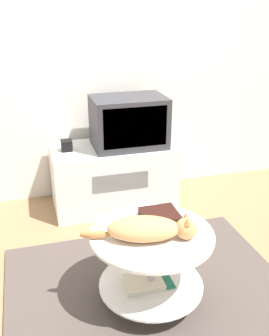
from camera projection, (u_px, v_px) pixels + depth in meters
name	position (u px, v px, depth m)	size (l,w,h in m)	color
ground_plane	(155.00, 304.00, 2.29)	(12.00, 12.00, 0.00)	#93704C
wall_back	(95.00, 45.00, 3.20)	(8.00, 0.05, 2.60)	silver
rug	(155.00, 302.00, 2.28)	(1.69, 1.54, 0.02)	#4C423D
tv_stand	(113.00, 176.00, 3.32)	(1.01, 0.51, 0.53)	silver
tv	(129.00, 122.00, 3.15)	(0.58, 0.40, 0.40)	#333338
speaker	(67.00, 145.00, 3.10)	(0.09, 0.09, 0.09)	black
coffee_table	(151.00, 260.00, 2.18)	(0.68, 0.68, 0.45)	#B2B2B7
dvd_box	(160.00, 216.00, 2.24)	(0.21, 0.19, 0.05)	black
cat	(149.00, 229.00, 2.04)	(0.60, 0.28, 0.14)	tan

